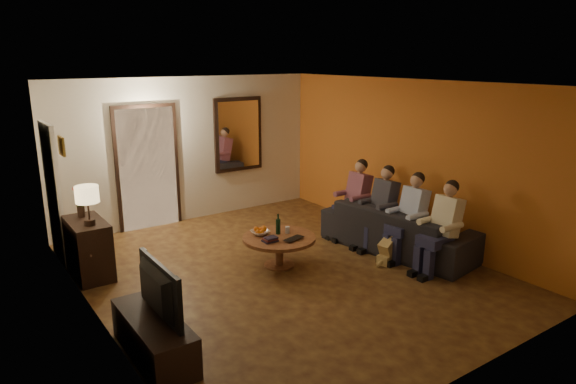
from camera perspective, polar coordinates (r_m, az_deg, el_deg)
floor at (r=7.32m, az=-0.59°, el=-8.81°), size 5.00×6.00×0.01m
ceiling at (r=6.71m, az=-0.65°, el=11.96°), size 5.00×6.00×0.01m
back_wall at (r=9.48m, az=-10.92°, el=4.63°), size 5.00×0.02×2.60m
front_wall at (r=4.84m, az=19.95°, el=-5.89°), size 5.00×0.02×2.60m
left_wall at (r=5.92m, az=-21.06°, el=-2.25°), size 0.02×6.00×2.60m
right_wall at (r=8.53m, az=13.42°, el=3.37°), size 0.02×6.00×2.60m
orange_accent at (r=8.52m, az=13.37°, el=3.36°), size 0.01×6.00×2.60m
kitchen_doorway at (r=9.22m, az=-15.33°, el=2.50°), size 1.00×0.06×2.10m
door_trim at (r=9.21m, az=-15.31°, el=2.49°), size 1.12×0.04×2.22m
fridge_glimpse at (r=9.34m, az=-13.84°, el=1.81°), size 0.45×0.03×1.70m
mirror_frame at (r=9.86m, az=-5.55°, el=6.39°), size 1.00×0.05×1.40m
mirror_glass at (r=9.83m, az=-5.46°, el=6.37°), size 0.86×0.02×1.26m
white_door at (r=8.18m, az=-24.62°, el=-0.09°), size 0.06×0.85×2.04m
framed_art at (r=7.05m, az=-23.87°, el=4.70°), size 0.03×0.28×0.24m
art_canvas at (r=7.05m, az=-23.76°, el=4.71°), size 0.01×0.22×0.18m
dresser at (r=7.56m, az=-21.27°, el=-5.86°), size 0.45×0.89×0.79m
table_lamp at (r=7.16m, az=-21.33°, el=-1.39°), size 0.30×0.30×0.54m
flower_vase at (r=7.59m, az=-22.11°, el=-0.98°), size 0.14×0.14×0.44m
tv_stand at (r=5.51m, az=-14.67°, el=-15.32°), size 0.45×1.29×0.43m
tv at (r=5.28m, az=-15.03°, el=-10.64°), size 0.98×0.13×0.57m
sofa at (r=8.15m, az=12.22°, el=-3.99°), size 2.55×1.30×0.71m
person_a at (r=7.45m, az=16.84°, el=-4.11°), size 0.60×0.40×1.20m
person_b at (r=7.81m, az=13.42°, el=-2.99°), size 0.60×0.40×1.20m
person_c at (r=8.20m, az=10.31°, el=-1.97°), size 0.60×0.40×1.20m
person_d at (r=8.61m, az=7.49°, el=-1.04°), size 0.60×0.40×1.20m
dog at (r=7.72m, az=11.45°, el=-5.61°), size 0.60×0.35×0.56m
coffee_table at (r=7.42m, az=-0.98°, el=-6.59°), size 1.29×1.29×0.45m
bowl at (r=7.42m, az=-3.10°, el=-4.52°), size 0.26×0.26×0.06m
oranges at (r=7.39m, az=-3.11°, el=-4.02°), size 0.20×0.20×0.08m
wine_bottle at (r=7.40m, az=-1.11°, el=-3.54°), size 0.07×0.07×0.31m
wine_glass at (r=7.46m, az=-0.06°, el=-4.22°), size 0.06×0.06×0.10m
book_stack at (r=7.14m, az=-2.01°, el=-5.26°), size 0.20×0.15×0.07m
laptop at (r=7.18m, az=0.93°, el=-5.33°), size 0.37×0.29×0.03m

